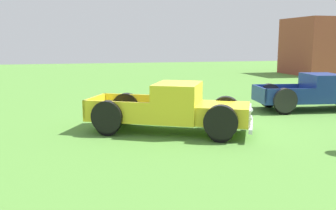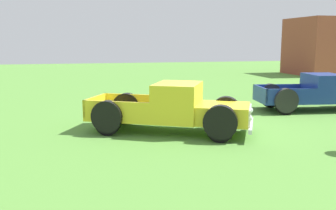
{
  "view_description": "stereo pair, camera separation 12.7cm",
  "coord_description": "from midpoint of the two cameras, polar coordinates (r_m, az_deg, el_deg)",
  "views": [
    {
      "loc": [
        12.22,
        -3.86,
        2.95
      ],
      "look_at": [
        0.51,
        -0.92,
        0.9
      ],
      "focal_mm": 40.17,
      "sensor_mm": 36.0,
      "label": 1
    },
    {
      "loc": [
        12.25,
        -3.73,
        2.95
      ],
      "look_at": [
        0.51,
        -0.92,
        0.9
      ],
      "focal_mm": 40.17,
      "sensor_mm": 36.0,
      "label": 2
    }
  ],
  "objects": [
    {
      "name": "brick_pavilion",
      "position": [
        36.36,
        21.85,
        8.24
      ],
      "size": [
        5.4,
        4.08,
        5.0
      ],
      "color": "brown",
      "rests_on": "ground_plane"
    },
    {
      "name": "pickup_truck_foreground",
      "position": [
        12.18,
        2.06,
        -0.65
      ],
      "size": [
        4.08,
        5.58,
        1.62
      ],
      "color": "yellow",
      "rests_on": "ground_plane"
    },
    {
      "name": "ground_plane",
      "position": [
        13.14,
        3.69,
        -3.35
      ],
      "size": [
        80.0,
        80.0,
        0.0
      ],
      "primitive_type": "plane",
      "color": "#548C38"
    },
    {
      "name": "pickup_truck_behind_left",
      "position": [
        17.58,
        22.81,
        1.69
      ],
      "size": [
        2.61,
        5.35,
        1.57
      ],
      "color": "navy",
      "rests_on": "ground_plane"
    }
  ]
}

